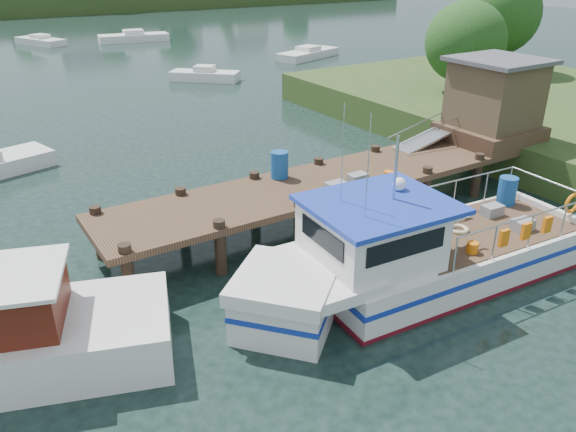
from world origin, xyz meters
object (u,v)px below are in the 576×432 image
dock (444,129)px  moored_b (205,75)px  moored_far (134,37)px  moored_c (308,54)px  lobster_boat (409,257)px  moored_d (40,41)px

dock → moored_b: (0.77, 22.19, -1.86)m
dock → moored_b: dock is taller
dock → moored_far: bearing=86.4°
dock → moored_far: dock is taller
dock → moored_b: bearing=88.0°
moored_b → moored_c: moored_b is taller
lobster_boat → moored_c: size_ratio=1.62×
moored_b → dock: bearing=-84.5°
moored_far → moored_c: (9.14, -17.00, -0.06)m
dock → moored_d: 46.20m
moored_far → moored_c: size_ratio=1.07×
moored_c → moored_d: bearing=121.9°
dock → moored_d: bearing=96.7°
lobster_boat → moored_b: size_ratio=2.34×
moored_far → moored_d: size_ratio=1.18×
moored_far → moored_b: bearing=-100.8°
moored_far → moored_b: 20.98m
moored_b → lobster_boat: bearing=-96.3°
moored_b → moored_c: (11.12, 3.89, -0.02)m
lobster_boat → dock: bearing=41.8°
dock → moored_d: dock is taller
dock → lobster_boat: 7.44m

